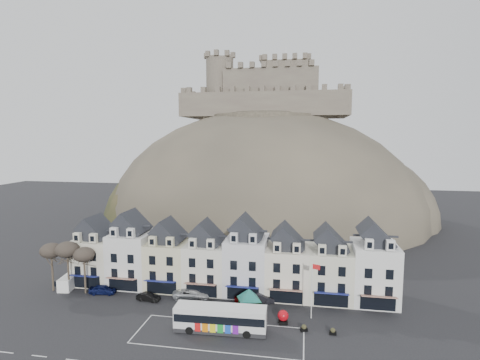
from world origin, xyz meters
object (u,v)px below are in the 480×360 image
object	(u,v)px
car_black	(148,297)
car_charcoal	(259,297)
flagpole	(312,286)
white_van	(69,282)
red_buoy	(283,317)
car_navy	(103,290)
car_white	(196,294)
car_silver	(188,293)
car_maroon	(248,299)
bus_shelter	(249,294)
bus	(220,317)

from	to	relation	value
car_black	car_charcoal	world-z (taller)	car_charcoal
flagpole	white_van	xyz separation A→B (m)	(-41.12, 3.88, -3.70)
red_buoy	car_navy	size ratio (longest dim) A/B	0.43
car_white	car_silver	bearing A→B (deg)	104.06
car_maroon	car_charcoal	size ratio (longest dim) A/B	0.86
flagpole	car_charcoal	bearing A→B (deg)	154.38
bus_shelter	white_van	world-z (taller)	bus_shelter
bus_shelter	car_maroon	distance (m)	4.09
white_van	car_maroon	distance (m)	31.38
flagpole	red_buoy	bearing A→B (deg)	-151.58
flagpole	car_navy	bearing A→B (deg)	175.74
bus_shelter	flagpole	size ratio (longest dim) A/B	0.67
bus_shelter	flagpole	xyz separation A→B (m)	(9.09, 0.26, 1.77)
white_van	car_maroon	world-z (taller)	white_van
red_buoy	car_maroon	xyz separation A→B (m)	(-5.77, 5.21, -0.25)
car_silver	car_maroon	world-z (taller)	car_maroon
car_charcoal	flagpole	bearing A→B (deg)	-122.38
white_van	car_white	bearing A→B (deg)	-8.79
white_van	car_maroon	size ratio (longest dim) A/B	1.18
bus	car_silver	bearing A→B (deg)	126.59
flagpole	car_maroon	bearing A→B (deg)	162.61
car_black	car_white	distance (m)	7.45
car_maroon	car_silver	bearing A→B (deg)	95.50
car_black	bus_shelter	bearing A→B (deg)	-89.51
bus	car_charcoal	distance (m)	10.48
bus	car_maroon	size ratio (longest dim) A/B	2.99
red_buoy	flagpole	size ratio (longest dim) A/B	0.23
car_charcoal	bus	bearing A→B (deg)	150.44
car_navy	car_charcoal	distance (m)	26.03
bus	car_navy	size ratio (longest dim) A/B	2.82
car_silver	car_maroon	xyz separation A→B (m)	(9.93, -0.60, 0.02)
white_van	car_black	size ratio (longest dim) A/B	1.30
flagpole	car_maroon	distance (m)	11.00
car_navy	car_silver	bearing A→B (deg)	-93.42
bus	car_silver	xyz separation A→B (m)	(-7.56, 9.38, -1.23)
car_navy	car_charcoal	world-z (taller)	car_charcoal
flagpole	car_white	distance (m)	19.34
car_silver	car_white	size ratio (longest dim) A/B	1.10
bus	red_buoy	distance (m)	8.94
car_maroon	car_charcoal	world-z (taller)	car_charcoal
bus_shelter	car_silver	world-z (taller)	bus_shelter
red_buoy	car_charcoal	bearing A→B (deg)	124.19
flagpole	car_white	xyz separation A→B (m)	(-18.49, 3.88, -4.13)
car_navy	car_silver	distance (m)	14.44
white_van	car_silver	size ratio (longest dim) A/B	1.01
car_silver	flagpole	bearing A→B (deg)	-114.41
bus_shelter	bus	bearing A→B (deg)	-142.40
car_white	car_maroon	bearing A→B (deg)	-91.87
bus	car_maroon	xyz separation A→B (m)	(2.37, 8.78, -1.21)
car_charcoal	car_maroon	bearing A→B (deg)	109.50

